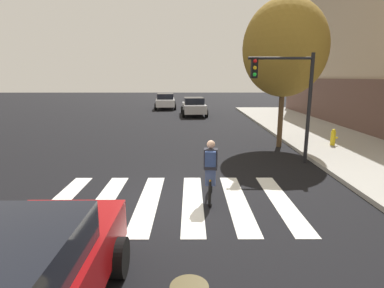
% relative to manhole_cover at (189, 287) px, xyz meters
% --- Properties ---
extents(ground_plane, '(120.00, 120.00, 0.00)m').
position_rel_manhole_cover_xyz_m(ground_plane, '(-0.65, 3.47, -0.00)').
color(ground_plane, black).
extents(crosswalk_stripes, '(6.58, 4.00, 0.01)m').
position_rel_manhole_cover_xyz_m(crosswalk_stripes, '(-0.52, 3.47, 0.00)').
color(crosswalk_stripes, silver).
rests_on(crosswalk_stripes, ground).
extents(manhole_cover, '(0.64, 0.64, 0.01)m').
position_rel_manhole_cover_xyz_m(manhole_cover, '(0.00, 0.00, 0.00)').
color(manhole_cover, '#473D1E').
rests_on(manhole_cover, ground).
extents(sedan_mid, '(2.38, 4.67, 1.58)m').
position_rel_manhole_cover_xyz_m(sedan_mid, '(0.32, 22.66, 0.81)').
color(sedan_mid, '#B7B7BC').
rests_on(sedan_mid, ground).
extents(sedan_far, '(2.44, 4.78, 1.61)m').
position_rel_manhole_cover_xyz_m(sedan_far, '(-2.62, 28.57, 0.83)').
color(sedan_far, silver).
rests_on(sedan_far, ground).
extents(cyclist, '(0.38, 1.71, 1.69)m').
position_rel_manhole_cover_xyz_m(cyclist, '(0.57, 3.59, 0.84)').
color(cyclist, black).
rests_on(cyclist, ground).
extents(traffic_light_near, '(2.47, 0.28, 4.20)m').
position_rel_manhole_cover_xyz_m(traffic_light_near, '(3.73, 7.39, 2.86)').
color(traffic_light_near, black).
rests_on(traffic_light_near, ground).
extents(fire_hydrant, '(0.33, 0.22, 0.78)m').
position_rel_manhole_cover_xyz_m(fire_hydrant, '(6.78, 9.88, 0.53)').
color(fire_hydrant, gold).
rests_on(fire_hydrant, sidewalk).
extents(street_tree_near, '(3.83, 3.83, 6.81)m').
position_rel_manhole_cover_xyz_m(street_tree_near, '(4.34, 10.24, 4.60)').
color(street_tree_near, '#4C3823').
rests_on(street_tree_near, ground).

